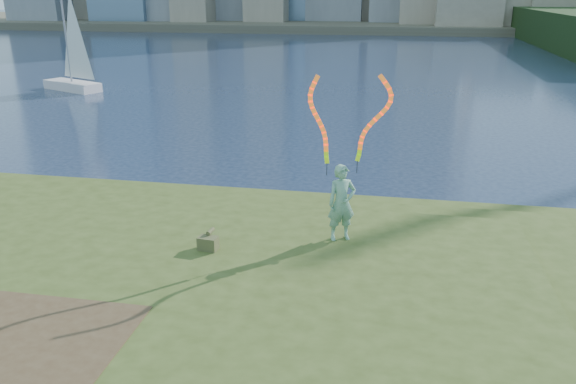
# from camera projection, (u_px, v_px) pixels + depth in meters

# --- Properties ---
(ground) EXTENTS (320.00, 320.00, 0.00)m
(ground) POSITION_uv_depth(u_px,v_px,m) (213.00, 301.00, 12.30)
(ground) COLOR #18243C
(ground) RESTS_ON ground
(grassy_knoll) EXTENTS (20.00, 18.00, 0.80)m
(grassy_knoll) POSITION_uv_depth(u_px,v_px,m) (173.00, 350.00, 10.06)
(grassy_knoll) COLOR #39491A
(grassy_knoll) RESTS_ON ground
(dirt_patch) EXTENTS (3.20, 3.00, 0.02)m
(dirt_patch) POSITION_uv_depth(u_px,v_px,m) (27.00, 344.00, 9.44)
(dirt_patch) COLOR #47331E
(dirt_patch) RESTS_ON grassy_knoll
(far_shore) EXTENTS (320.00, 40.00, 1.20)m
(far_shore) POSITION_uv_depth(u_px,v_px,m) (376.00, 23.00, 99.89)
(far_shore) COLOR #504A3A
(far_shore) RESTS_ON ground
(woman_with_ribbons) EXTENTS (1.96, 0.91, 4.20)m
(woman_with_ribbons) POSITION_uv_depth(u_px,v_px,m) (342.00, 183.00, 13.00)
(woman_with_ribbons) COLOR #0F653B
(woman_with_ribbons) RESTS_ON grassy_knoll
(canvas_bag) EXTENTS (0.46, 0.52, 0.41)m
(canvas_bag) POSITION_uv_depth(u_px,v_px,m) (208.00, 242.00, 12.85)
(canvas_bag) COLOR #494D29
(canvas_bag) RESTS_ON grassy_knoll
(sailboat) EXTENTS (4.68, 3.19, 7.23)m
(sailboat) POSITION_uv_depth(u_px,v_px,m) (73.00, 72.00, 37.19)
(sailboat) COLOR silver
(sailboat) RESTS_ON ground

